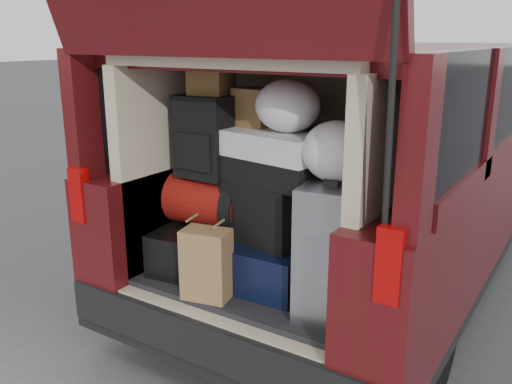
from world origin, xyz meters
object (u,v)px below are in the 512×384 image
black_soft_case (267,211)px  black_hardshell (206,245)px  navy_hardshell (275,261)px  red_duffel (210,201)px  kraft_bag (207,264)px  backpack (205,137)px  twotone_duffel (272,157)px  silver_roller (333,248)px

black_soft_case → black_hardshell: bearing=-167.8°
navy_hardshell → black_hardshell: bearing=-178.0°
red_duffel → black_hardshell: bearing=-139.8°
navy_hardshell → red_duffel: size_ratio=1.19×
black_hardshell → red_duffel: red_duffel is taller
black_hardshell → navy_hardshell: 0.45m
kraft_bag → navy_hardshell: bearing=49.4°
backpack → twotone_duffel: size_ratio=0.77×
navy_hardshell → red_duffel: bearing=179.4°
black_hardshell → navy_hardshell: size_ratio=1.10×
navy_hardshell → black_soft_case: size_ratio=1.20×
black_soft_case → twotone_duffel: bearing=30.8°
black_hardshell → kraft_bag: (0.26, -0.32, 0.06)m
silver_roller → navy_hardshell: bearing=153.9°
kraft_bag → twotone_duffel: (0.18, 0.34, 0.51)m
red_duffel → silver_roller: bearing=-11.4°
navy_hardshell → backpack: bearing=-175.4°
silver_roller → twotone_duffel: (-0.41, 0.11, 0.37)m
kraft_bag → twotone_duffel: bearing=50.8°
silver_roller → black_soft_case: (-0.43, 0.10, 0.08)m
backpack → navy_hardshell: bearing=7.4°
navy_hardshell → silver_roller: bearing=-18.6°
silver_roller → twotone_duffel: 0.56m
silver_roller → black_soft_case: silver_roller is taller
red_duffel → black_soft_case: (0.39, -0.01, 0.01)m
navy_hardshell → silver_roller: silver_roller is taller
kraft_bag → twotone_duffel: 0.64m
black_hardshell → backpack: backpack is taller
navy_hardshell → kraft_bag: (-0.19, -0.35, 0.06)m
backpack → twotone_duffel: bearing=6.0°
twotone_duffel → backpack: bearing=-165.7°
backpack → silver_roller: bearing=-3.9°
black_soft_case → backpack: bearing=-165.1°
silver_roller → red_duffel: 0.83m
black_hardshell → backpack: (0.03, -0.02, 0.64)m
navy_hardshell → twotone_duffel: bearing=-146.5°
black_soft_case → silver_roller: bearing=-1.6°
silver_roller → black_soft_case: 0.45m
kraft_bag → black_hardshell: bearing=117.0°
kraft_bag → black_soft_case: (0.15, 0.33, 0.22)m
navy_hardshell → kraft_bag: kraft_bag is taller
black_hardshell → silver_roller: (0.84, -0.09, 0.20)m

